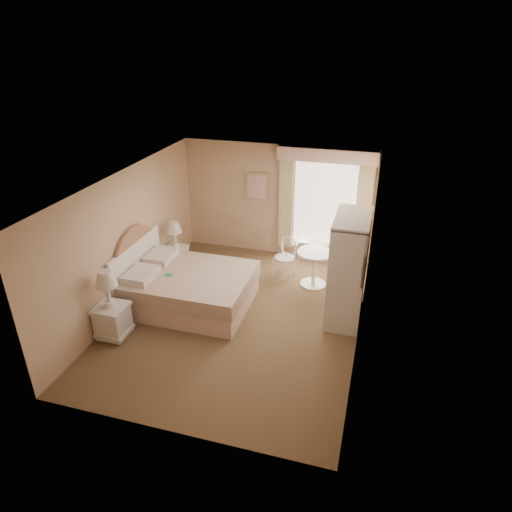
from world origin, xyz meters
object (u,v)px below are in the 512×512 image
(nightstand_far, at_px, (176,252))
(cafe_chair, at_px, (286,254))
(round_table, at_px, (314,263))
(armoire, at_px, (348,277))
(bed, at_px, (184,286))
(nightstand_near, at_px, (111,313))

(nightstand_far, xyz_separation_m, cafe_chair, (2.30, 0.40, 0.08))
(nightstand_far, bearing_deg, cafe_chair, 9.87)
(nightstand_far, height_order, round_table, nightstand_far)
(round_table, xyz_separation_m, cafe_chair, (-0.63, 0.24, -0.00))
(cafe_chair, relative_size, armoire, 0.44)
(bed, bearing_deg, nightstand_far, 120.73)
(nightstand_far, bearing_deg, round_table, 3.07)
(nightstand_far, bearing_deg, bed, -59.27)
(cafe_chair, xyz_separation_m, armoire, (1.36, -1.21, 0.31))
(nightstand_far, bearing_deg, armoire, -12.55)
(bed, xyz_separation_m, round_table, (2.20, 1.38, 0.12))
(bed, distance_m, nightstand_far, 1.42)
(nightstand_far, distance_m, round_table, 2.93)
(nightstand_near, xyz_separation_m, round_table, (2.93, 2.63, 0.03))
(cafe_chair, bearing_deg, armoire, -19.25)
(bed, relative_size, nightstand_near, 1.84)
(nightstand_far, relative_size, cafe_chair, 1.29)
(nightstand_near, bearing_deg, armoire, 24.51)
(nightstand_near, xyz_separation_m, nightstand_far, (-0.00, 2.48, -0.05))
(armoire, bearing_deg, nightstand_near, -155.49)
(round_table, relative_size, armoire, 0.38)
(nightstand_near, relative_size, armoire, 0.63)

